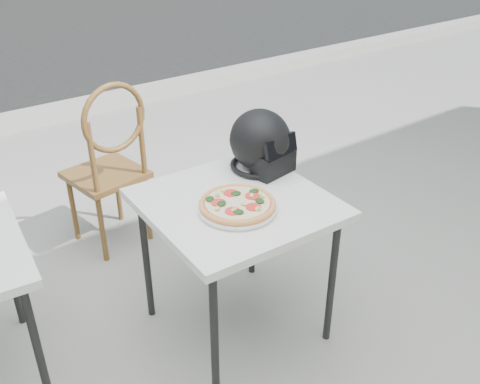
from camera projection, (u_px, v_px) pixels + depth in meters
ground at (170, 313)px, 2.73m from camera, size 80.00×80.00×0.00m
curb at (4, 124)px, 4.81m from camera, size 30.00×0.25×0.12m
cafe_table_main at (236, 213)px, 2.34m from camera, size 0.79×0.79×0.72m
plate at (237, 209)px, 2.22m from camera, size 0.37×0.37×0.02m
pizza at (237, 204)px, 2.21m from camera, size 0.37×0.37×0.04m
helmet at (261, 144)px, 2.51m from camera, size 0.33×0.34×0.29m
cafe_chair_main at (110, 158)px, 3.00m from camera, size 0.45×0.45×1.04m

